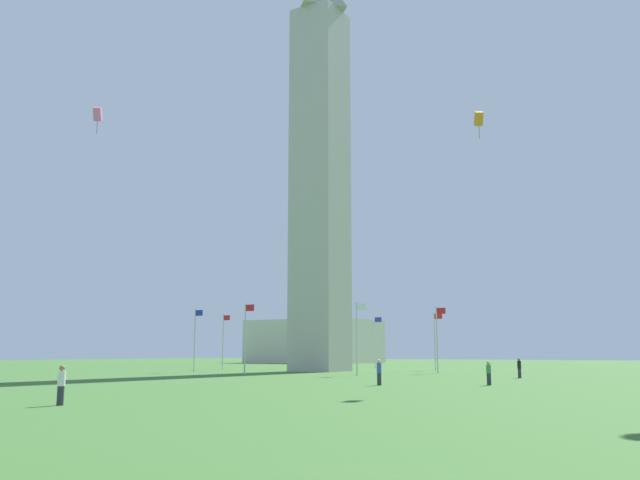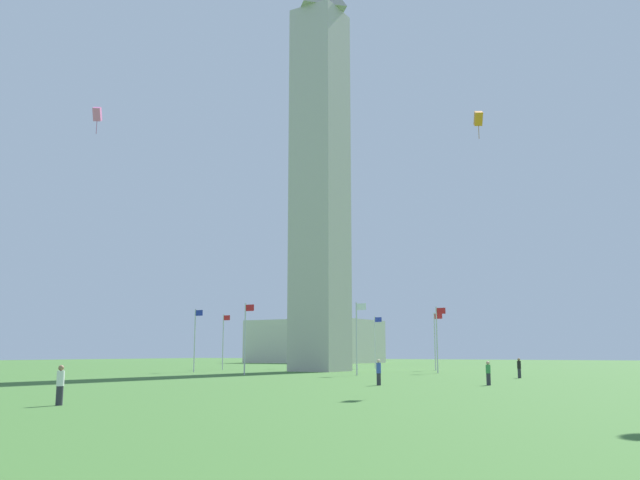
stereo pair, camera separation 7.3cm
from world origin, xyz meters
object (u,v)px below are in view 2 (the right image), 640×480
at_px(flagpole_ne, 435,338).
at_px(person_white_shirt, 60,385).
at_px(flagpole_n, 437,336).
at_px(person_black_shirt, 519,368).
at_px(flagpole_s, 223,339).
at_px(flagpole_w, 245,335).
at_px(kite_pink_box, 97,114).
at_px(person_green_shirt, 488,373).
at_px(flagpole_se, 295,340).
at_px(kite_orange_box, 478,119).
at_px(flagpole_nw, 357,335).
at_px(person_blue_shirt, 379,372).
at_px(flagpole_sw, 195,337).
at_px(obelisk_monument, 320,161).
at_px(distant_building, 315,342).
at_px(flagpole_e, 375,340).

height_order(flagpole_ne, person_white_shirt, flagpole_ne).
distance_m(flagpole_n, person_black_shirt, 14.58).
height_order(flagpole_n, flagpole_s, same).
xyz_separation_m(flagpole_w, kite_pink_box, (6.06, -24.82, 14.08)).
bearing_deg(person_green_shirt, flagpole_se, 24.33).
height_order(flagpole_w, person_white_shirt, flagpole_w).
distance_m(person_green_shirt, kite_orange_box, 17.98).
relative_size(flagpole_nw, person_blue_shirt, 4.05).
bearing_deg(person_white_shirt, flagpole_sw, -17.39).
bearing_deg(kite_orange_box, flagpole_n, 118.34).
bearing_deg(obelisk_monument, flagpole_w, -89.73).
bearing_deg(distant_building, flagpole_e, -49.30).
xyz_separation_m(flagpole_ne, person_black_shirt, (15.17, -19.48, -3.04)).
height_order(obelisk_monument, person_white_shirt, obelisk_monument).
bearing_deg(person_white_shirt, flagpole_w, -26.43).
bearing_deg(flagpole_ne, flagpole_nw, -90.00).
relative_size(flagpole_ne, kite_pink_box, 3.74).
height_order(flagpole_se, distant_building, distant_building).
height_order(flagpole_w, person_black_shirt, flagpole_w).
height_order(person_blue_shirt, distant_building, distant_building).
distance_m(flagpole_se, person_black_shirt, 40.82).
height_order(kite_pink_box, distant_building, kite_pink_box).
xyz_separation_m(flagpole_sw, person_green_shirt, (37.26, -12.66, -3.09)).
xyz_separation_m(flagpole_n, flagpole_s, (-29.10, 0.00, 0.00)).
bearing_deg(kite_pink_box, flagpole_se, 108.23).
bearing_deg(flagpole_w, flagpole_s, 135.00).
height_order(flagpole_sw, kite_orange_box, kite_orange_box).
relative_size(person_green_shirt, person_blue_shirt, 0.93).
xyz_separation_m(person_black_shirt, kite_pink_box, (-19.40, -30.19, 17.12)).
bearing_deg(person_green_shirt, flagpole_n, 4.48).
bearing_deg(kite_orange_box, person_black_shirt, 96.51).
relative_size(flagpole_w, kite_pink_box, 3.74).
bearing_deg(person_black_shirt, flagpole_n, -30.07).
bearing_deg(flagpole_e, person_blue_shirt, -63.52).
bearing_deg(flagpole_e, obelisk_monument, -90.27).
height_order(obelisk_monument, flagpole_ne, obelisk_monument).
xyz_separation_m(person_blue_shirt, person_white_shirt, (-4.00, -22.54, -0.03)).
xyz_separation_m(flagpole_ne, flagpole_se, (-20.58, 0.00, 0.00)).
height_order(flagpole_ne, flagpole_e, same).
height_order(person_white_shirt, kite_pink_box, kite_pink_box).
bearing_deg(flagpole_w, flagpole_ne, 67.50).
distance_m(person_blue_shirt, kite_orange_box, 19.38).
relative_size(obelisk_monument, flagpole_w, 7.25).
bearing_deg(kite_pink_box, person_blue_shirt, 40.78).
xyz_separation_m(obelisk_monument, person_blue_shirt, (20.68, -26.83, -24.60)).
distance_m(flagpole_se, flagpole_nw, 29.10).
distance_m(flagpole_e, flagpole_nw, 26.89).
xyz_separation_m(flagpole_s, kite_pink_box, (20.62, -39.38, 14.08)).
distance_m(flagpole_sw, distant_building, 67.01).
height_order(flagpole_sw, person_green_shirt, flagpole_sw).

